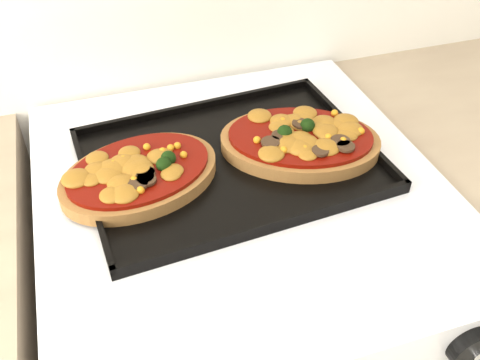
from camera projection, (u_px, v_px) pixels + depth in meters
name	position (u px, v px, depth m)	size (l,w,h in m)	color
stove	(239.00, 345.00, 1.10)	(0.60, 0.60, 0.91)	white
knob_right	(472.00, 348.00, 0.64)	(0.06, 0.06, 0.02)	black
baking_tray	(230.00, 159.00, 0.82)	(0.43, 0.32, 0.02)	black
pizza_left	(139.00, 172.00, 0.77)	(0.23, 0.17, 0.03)	olive
pizza_right	(300.00, 140.00, 0.83)	(0.25, 0.17, 0.04)	olive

